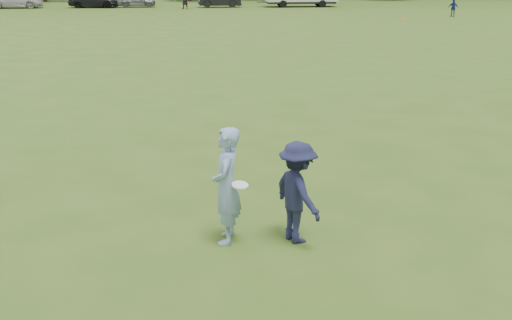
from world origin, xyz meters
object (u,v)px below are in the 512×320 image
Objects in this scene: player_far_d at (185,0)px; field_cone at (405,19)px; car_f at (220,0)px; car_d at (93,0)px; player_far_b at (453,8)px; car_e at (136,1)px; defender at (298,192)px; car_c at (18,1)px; thrower at (226,186)px.

player_far_d is 24.71m from field_cone.
field_cone is at bearing -145.44° from car_f.
car_f is (13.88, -0.62, 0.00)m from car_d.
car_e is at bearing -167.71° from player_far_b.
defender is 0.36× the size of car_f.
field_cone is (16.05, 41.16, -0.71)m from defender.
car_d reaches higher than player_far_b.
car_c is 22.01m from car_f.
defender is 49.85m from player_far_b.
player_far_b is (22.97, 44.72, -0.22)m from thrower.
car_d is 4.63m from car_e.
player_far_d is 6.19× the size of field_cone.
player_far_b is at bearing -118.86° from car_e.
player_far_d reaches higher than player_far_b.
car_c is (-18.19, 3.26, -0.18)m from player_far_d.
player_far_b is at bearing -14.06° from player_far_d.
thrower is 50.28m from player_far_b.
defender is at bearing -111.30° from field_cone.
car_c is at bearing 90.19° from car_e.
defender is 0.40× the size of car_e.
car_d is at bearing 93.37° from car_e.
car_c is 8.12m from car_d.
car_c is at bearing -177.07° from player_far_d.
car_e is at bearing 80.26° from car_f.
player_far_b is 0.36× the size of car_e.
thrower is 0.41× the size of car_f.
player_far_d is 0.35× the size of car_c.
car_c is 12.74m from car_e.
player_far_d is at bearing -101.46° from car_d.
car_f reaches higher than player_far_b.
player_far_d is 0.34× the size of car_d.
player_far_d is 0.39× the size of car_f.
player_far_d is at bearing 139.06° from field_cone.
field_cone is at bearing -129.89° from car_e.
defender is at bearing 93.62° from thrower.
player_far_d is at bearing -21.25° from defender.
car_c is at bearing -159.88° from player_far_b.
car_f is (1.21, 59.86, -0.08)m from defender.
thrower is 61.46m from car_d.
player_far_b is 45.42m from car_c.
car_c reaches higher than field_cone.
thrower reaches higher than defender.
player_far_d is 18.48m from car_c.
car_d is (-10.06, 3.13, -0.15)m from player_far_d.
thrower is 1.06× the size of player_far_d.
car_f reaches higher than car_d.
player_far_d is 10.54m from car_d.
thrower is at bearing -164.38° from car_c.
car_f is at bearing -25.00° from defender.
player_far_b is at bearing -49.78° from defender.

